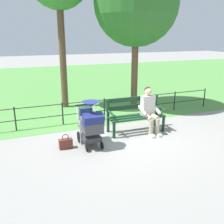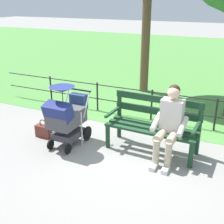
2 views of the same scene
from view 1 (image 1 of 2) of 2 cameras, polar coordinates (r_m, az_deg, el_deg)
The scene contains 8 objects.
ground_plane at distance 7.04m, azimuth 2.31°, elevation -5.01°, with size 60.00×60.00×0.00m, color gray.
grass_lawn at distance 15.21m, azimuth -11.56°, elevation 6.70°, with size 40.00×16.00×0.01m, color #518E42.
park_bench at distance 7.14m, azimuth 5.22°, elevation -0.26°, with size 1.62×0.65×0.96m.
person_on_bench at distance 7.06m, azimuth 8.45°, elevation 0.72°, with size 0.54×0.74×1.28m.
stroller at distance 6.13m, azimuth -4.86°, elevation -2.53°, with size 0.52×0.90×1.15m.
handbag at distance 6.24m, azimuth -10.43°, elevation -7.01°, with size 0.32×0.14×0.37m.
park_fence at distance 8.23m, azimuth 0.12°, elevation 1.40°, with size 8.16×0.04×0.70m.
tree_behind_fence at distance 9.41m, azimuth 5.52°, elevation 23.22°, with size 2.93×2.93×5.15m.
Camera 1 is at (2.71, 5.93, 2.64)m, focal length 40.43 mm.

